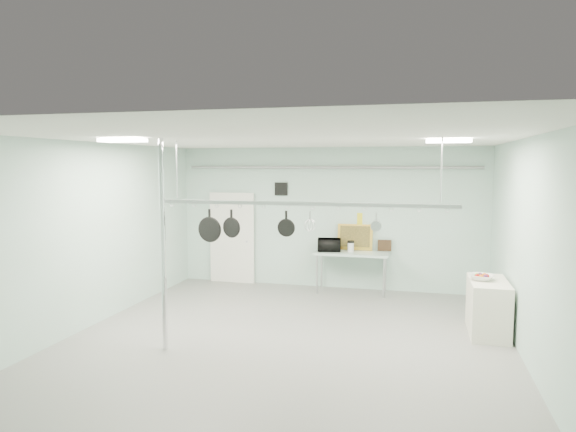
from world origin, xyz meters
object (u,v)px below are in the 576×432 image
(prep_table, at_px, (352,255))
(fruit_bowl, at_px, (482,277))
(pot_rack, at_px, (300,202))
(coffee_canister, at_px, (351,247))
(microwave, at_px, (329,245))
(side_cabinet, at_px, (488,307))
(skillet_left, at_px, (210,226))
(chrome_pole, at_px, (163,246))
(skillet_mid, at_px, (231,223))
(skillet_right, at_px, (286,223))

(prep_table, xyz_separation_m, fruit_bowl, (2.43, -2.20, 0.12))
(pot_rack, height_order, coffee_canister, pot_rack)
(microwave, distance_m, fruit_bowl, 3.66)
(side_cabinet, xyz_separation_m, skillet_left, (-4.48, -1.10, 1.36))
(chrome_pole, distance_m, pot_rack, 2.19)
(pot_rack, relative_size, microwave, 9.52)
(prep_table, bearing_deg, fruit_bowl, -42.13)
(chrome_pole, height_order, microwave, chrome_pole)
(pot_rack, xyz_separation_m, microwave, (-0.10, 3.29, -1.18))
(skillet_mid, bearing_deg, skillet_right, 14.38)
(chrome_pole, distance_m, prep_table, 4.85)
(prep_table, height_order, skillet_left, skillet_left)
(prep_table, relative_size, fruit_bowl, 4.12)
(chrome_pole, relative_size, microwave, 6.35)
(coffee_canister, height_order, skillet_left, skillet_left)
(chrome_pole, height_order, prep_table, chrome_pole)
(prep_table, xyz_separation_m, coffee_canister, (-0.02, 0.01, 0.17))
(coffee_canister, distance_m, skillet_left, 3.90)
(chrome_pole, relative_size, prep_table, 2.00)
(coffee_canister, bearing_deg, microwave, -177.46)
(prep_table, height_order, pot_rack, pot_rack)
(side_cabinet, height_order, skillet_mid, skillet_mid)
(chrome_pole, relative_size, skillet_mid, 7.11)
(prep_table, relative_size, skillet_left, 2.87)
(microwave, distance_m, skillet_left, 3.67)
(side_cabinet, distance_m, skillet_left, 4.81)
(fruit_bowl, bearing_deg, side_cabinet, 0.50)
(fruit_bowl, distance_m, skillet_right, 3.39)
(skillet_left, relative_size, skillet_mid, 1.24)
(microwave, xyz_separation_m, skillet_left, (-1.43, -3.29, 0.76))
(microwave, distance_m, skillet_mid, 3.55)
(prep_table, relative_size, coffee_canister, 7.91)
(chrome_pole, relative_size, skillet_left, 5.73)
(microwave, bearing_deg, fruit_bowl, 134.15)
(prep_table, height_order, skillet_mid, skillet_mid)
(skillet_right, bearing_deg, microwave, 88.93)
(fruit_bowl, relative_size, skillet_right, 1.00)
(skillet_right, bearing_deg, coffee_canister, 80.87)
(chrome_pole, height_order, fruit_bowl, chrome_pole)
(fruit_bowl, relative_size, skillet_left, 0.69)
(pot_rack, xyz_separation_m, skillet_left, (-1.53, 0.00, -0.42))
(microwave, relative_size, fruit_bowl, 1.30)
(fruit_bowl, bearing_deg, skillet_mid, -164.57)
(skillet_mid, bearing_deg, coffee_canister, 79.67)
(chrome_pole, distance_m, fruit_bowl, 5.18)
(coffee_canister, bearing_deg, fruit_bowl, -41.99)
(chrome_pole, height_order, skillet_left, chrome_pole)
(chrome_pole, height_order, side_cabinet, chrome_pole)
(chrome_pole, height_order, skillet_right, chrome_pole)
(coffee_canister, bearing_deg, pot_rack, -96.46)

